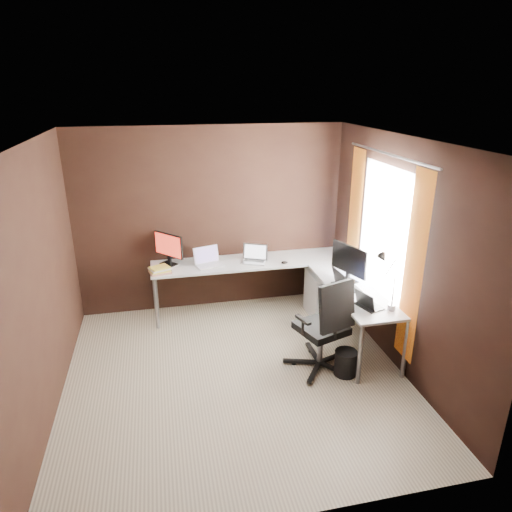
{
  "coord_description": "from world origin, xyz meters",
  "views": [
    {
      "loc": [
        -0.68,
        -4.14,
        2.98
      ],
      "look_at": [
        0.43,
        0.95,
        1.01
      ],
      "focal_mm": 32.0,
      "sensor_mm": 36.0,
      "label": 1
    }
  ],
  "objects_px": {
    "laptop_white": "(208,261)",
    "wastebasket": "(346,363)",
    "laptop_black_big": "(344,284)",
    "office_chair": "(323,342)",
    "book_stack": "(160,270)",
    "monitor_right": "(349,261)",
    "laptop_silver": "(254,258)",
    "laptop_black_small": "(367,304)",
    "drawer_pedestal": "(324,294)",
    "monitor_left": "(169,247)",
    "desk_lamp": "(386,274)"
  },
  "relations": [
    {
      "from": "drawer_pedestal",
      "to": "wastebasket",
      "type": "bearing_deg",
      "value": -100.52
    },
    {
      "from": "monitor_left",
      "to": "laptop_black_small",
      "type": "height_order",
      "value": "monitor_left"
    },
    {
      "from": "monitor_right",
      "to": "laptop_silver",
      "type": "xyz_separation_m",
      "value": [
        -0.97,
        0.89,
        -0.21
      ]
    },
    {
      "from": "laptop_white",
      "to": "laptop_black_big",
      "type": "xyz_separation_m",
      "value": [
        1.47,
        -1.08,
        -0.0
      ]
    },
    {
      "from": "monitor_right",
      "to": "laptop_black_big",
      "type": "xyz_separation_m",
      "value": [
        -0.12,
        -0.17,
        -0.21
      ]
    },
    {
      "from": "drawer_pedestal",
      "to": "laptop_white",
      "type": "bearing_deg",
      "value": 167.52
    },
    {
      "from": "laptop_white",
      "to": "laptop_black_small",
      "type": "bearing_deg",
      "value": -62.78
    },
    {
      "from": "laptop_black_big",
      "to": "book_stack",
      "type": "relative_size",
      "value": 1.2
    },
    {
      "from": "monitor_right",
      "to": "drawer_pedestal",
      "type": "bearing_deg",
      "value": -14.04
    },
    {
      "from": "book_stack",
      "to": "office_chair",
      "type": "relative_size",
      "value": 0.27
    },
    {
      "from": "monitor_right",
      "to": "laptop_white",
      "type": "xyz_separation_m",
      "value": [
        -1.59,
        0.91,
        -0.21
      ]
    },
    {
      "from": "laptop_black_small",
      "to": "desk_lamp",
      "type": "distance_m",
      "value": 0.39
    },
    {
      "from": "laptop_black_big",
      "to": "office_chair",
      "type": "bearing_deg",
      "value": 134.89
    },
    {
      "from": "laptop_black_big",
      "to": "desk_lamp",
      "type": "distance_m",
      "value": 0.69
    },
    {
      "from": "laptop_white",
      "to": "laptop_black_small",
      "type": "height_order",
      "value": "laptop_white"
    },
    {
      "from": "monitor_left",
      "to": "laptop_black_big",
      "type": "bearing_deg",
      "value": 16.66
    },
    {
      "from": "laptop_silver",
      "to": "monitor_left",
      "type": "bearing_deg",
      "value": -162.65
    },
    {
      "from": "monitor_left",
      "to": "laptop_silver",
      "type": "bearing_deg",
      "value": 40.82
    },
    {
      "from": "laptop_silver",
      "to": "book_stack",
      "type": "xyz_separation_m",
      "value": [
        -1.25,
        -0.14,
        -0.01
      ]
    },
    {
      "from": "laptop_black_small",
      "to": "desk_lamp",
      "type": "height_order",
      "value": "desk_lamp"
    },
    {
      "from": "monitor_left",
      "to": "wastebasket",
      "type": "height_order",
      "value": "monitor_left"
    },
    {
      "from": "drawer_pedestal",
      "to": "office_chair",
      "type": "xyz_separation_m",
      "value": [
        -0.46,
        -1.2,
        0.02
      ]
    },
    {
      "from": "office_chair",
      "to": "laptop_black_big",
      "type": "bearing_deg",
      "value": 29.91
    },
    {
      "from": "drawer_pedestal",
      "to": "laptop_white",
      "type": "height_order",
      "value": "laptop_white"
    },
    {
      "from": "book_stack",
      "to": "wastebasket",
      "type": "relative_size",
      "value": 1.06
    },
    {
      "from": "drawer_pedestal",
      "to": "office_chair",
      "type": "bearing_deg",
      "value": -111.0
    },
    {
      "from": "laptop_black_big",
      "to": "wastebasket",
      "type": "distance_m",
      "value": 0.92
    },
    {
      "from": "laptop_white",
      "to": "wastebasket",
      "type": "distance_m",
      "value": 2.23
    },
    {
      "from": "laptop_white",
      "to": "laptop_black_small",
      "type": "relative_size",
      "value": 1.23
    },
    {
      "from": "laptop_white",
      "to": "book_stack",
      "type": "distance_m",
      "value": 0.65
    },
    {
      "from": "book_stack",
      "to": "office_chair",
      "type": "height_order",
      "value": "office_chair"
    },
    {
      "from": "laptop_white",
      "to": "book_stack",
      "type": "bearing_deg",
      "value": 177.04
    },
    {
      "from": "laptop_black_big",
      "to": "laptop_black_small",
      "type": "height_order",
      "value": "laptop_black_big"
    },
    {
      "from": "monitor_right",
      "to": "laptop_white",
      "type": "relative_size",
      "value": 1.34
    },
    {
      "from": "laptop_black_big",
      "to": "drawer_pedestal",
      "type": "bearing_deg",
      "value": -8.31
    },
    {
      "from": "laptop_white",
      "to": "wastebasket",
      "type": "height_order",
      "value": "laptop_white"
    },
    {
      "from": "laptop_silver",
      "to": "laptop_black_big",
      "type": "xyz_separation_m",
      "value": [
        0.85,
        -1.06,
        0.0
      ]
    },
    {
      "from": "book_stack",
      "to": "monitor_right",
      "type": "bearing_deg",
      "value": -18.77
    },
    {
      "from": "laptop_black_big",
      "to": "laptop_black_small",
      "type": "distance_m",
      "value": 0.52
    },
    {
      "from": "drawer_pedestal",
      "to": "book_stack",
      "type": "distance_m",
      "value": 2.22
    },
    {
      "from": "laptop_silver",
      "to": "laptop_black_small",
      "type": "xyz_separation_m",
      "value": [
        0.9,
        -1.58,
        -0.01
      ]
    },
    {
      "from": "laptop_white",
      "to": "laptop_silver",
      "type": "height_order",
      "value": "laptop_white"
    },
    {
      "from": "drawer_pedestal",
      "to": "office_chair",
      "type": "distance_m",
      "value": 1.29
    },
    {
      "from": "monitor_left",
      "to": "wastebasket",
      "type": "xyz_separation_m",
      "value": [
        1.77,
        -1.84,
        -0.83
      ]
    },
    {
      "from": "laptop_silver",
      "to": "laptop_black_big",
      "type": "height_order",
      "value": "laptop_black_big"
    },
    {
      "from": "laptop_black_big",
      "to": "laptop_black_small",
      "type": "bearing_deg",
      "value": -177.83
    },
    {
      "from": "monitor_left",
      "to": "desk_lamp",
      "type": "height_order",
      "value": "desk_lamp"
    },
    {
      "from": "monitor_right",
      "to": "wastebasket",
      "type": "relative_size",
      "value": 1.91
    },
    {
      "from": "monitor_right",
      "to": "desk_lamp",
      "type": "xyz_separation_m",
      "value": [
        0.09,
        -0.74,
        0.13
      ]
    },
    {
      "from": "desk_lamp",
      "to": "office_chair",
      "type": "bearing_deg",
      "value": 174.11
    }
  ]
}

